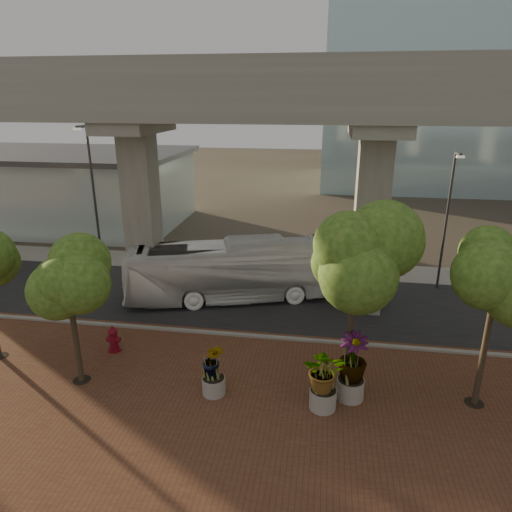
# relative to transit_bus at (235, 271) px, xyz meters

# --- Properties ---
(ground) EXTENTS (160.00, 160.00, 0.00)m
(ground) POSITION_rel_transit_bus_xyz_m (1.01, -2.25, -1.66)
(ground) COLOR #342F26
(ground) RESTS_ON ground
(brick_plaza) EXTENTS (70.00, 13.00, 0.06)m
(brick_plaza) POSITION_rel_transit_bus_xyz_m (1.01, -10.25, -1.63)
(brick_plaza) COLOR brown
(brick_plaza) RESTS_ON ground
(asphalt_road) EXTENTS (90.00, 8.00, 0.04)m
(asphalt_road) POSITION_rel_transit_bus_xyz_m (1.01, -0.25, -1.64)
(asphalt_road) COLOR black
(asphalt_road) RESTS_ON ground
(curb_strip) EXTENTS (70.00, 0.25, 0.16)m
(curb_strip) POSITION_rel_transit_bus_xyz_m (1.01, -4.25, -1.58)
(curb_strip) COLOR gray
(curb_strip) RESTS_ON ground
(far_sidewalk) EXTENTS (90.00, 3.00, 0.06)m
(far_sidewalk) POSITION_rel_transit_bus_xyz_m (1.01, 5.25, -1.63)
(far_sidewalk) COLOR gray
(far_sidewalk) RESTS_ON ground
(transit_viaduct) EXTENTS (72.00, 5.60, 12.40)m
(transit_viaduct) POSITION_rel_transit_bus_xyz_m (1.01, -0.25, 5.63)
(transit_viaduct) COLOR #9A988C
(transit_viaduct) RESTS_ON ground
(station_pavilion) EXTENTS (23.00, 13.00, 6.30)m
(station_pavilion) POSITION_rel_transit_bus_xyz_m (-18.99, 13.75, 1.56)
(station_pavilion) COLOR silver
(station_pavilion) RESTS_ON ground
(transit_bus) EXTENTS (12.21, 6.03, 3.32)m
(transit_bus) POSITION_rel_transit_bus_xyz_m (0.00, 0.00, 0.00)
(transit_bus) COLOR white
(transit_bus) RESTS_ON ground
(fire_hydrant) EXTENTS (0.60, 0.54, 1.20)m
(fire_hydrant) POSITION_rel_transit_bus_xyz_m (-4.18, -6.42, -1.03)
(fire_hydrant) COLOR maroon
(fire_hydrant) RESTS_ON ground
(planter_front) EXTENTS (2.17, 2.17, 2.38)m
(planter_front) POSITION_rel_transit_bus_xyz_m (5.01, -8.96, -0.15)
(planter_front) COLOR gray
(planter_front) RESTS_ON ground
(planter_right) EXTENTS (2.49, 2.49, 2.66)m
(planter_right) POSITION_rel_transit_bus_xyz_m (6.01, -8.21, 0.01)
(planter_right) COLOR gray
(planter_right) RESTS_ON ground
(planter_left) EXTENTS (1.97, 1.97, 2.16)m
(planter_left) POSITION_rel_transit_bus_xyz_m (0.92, -8.73, -0.29)
(planter_left) COLOR #A9A399
(planter_left) RESTS_ON ground
(street_tree_near_west) EXTENTS (3.56, 3.56, 5.79)m
(street_tree_near_west) POSITION_rel_transit_bus_xyz_m (-4.49, -8.73, 2.55)
(street_tree_near_west) COLOR #453527
(street_tree_near_west) RESTS_ON ground
(street_tree_near_east) EXTENTS (4.25, 4.25, 6.97)m
(street_tree_near_east) POSITION_rel_transit_bus_xyz_m (5.89, -7.69, 3.42)
(street_tree_near_east) COLOR #453527
(street_tree_near_east) RESTS_ON ground
(street_tree_far_east) EXTENTS (3.85, 3.85, 6.68)m
(street_tree_far_east) POSITION_rel_transit_bus_xyz_m (10.54, -7.84, 3.31)
(street_tree_far_east) COLOR #453527
(street_tree_far_east) RESTS_ON ground
(streetlamp_west) EXTENTS (0.45, 1.31, 9.05)m
(streetlamp_west) POSITION_rel_transit_bus_xyz_m (-10.18, 4.25, 3.62)
(streetlamp_west) COLOR #2F3034
(streetlamp_west) RESTS_ON ground
(streetlamp_east) EXTENTS (0.39, 1.15, 7.92)m
(streetlamp_east) POSITION_rel_transit_bus_xyz_m (11.52, 3.17, 2.96)
(streetlamp_east) COLOR #323137
(streetlamp_east) RESTS_ON ground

